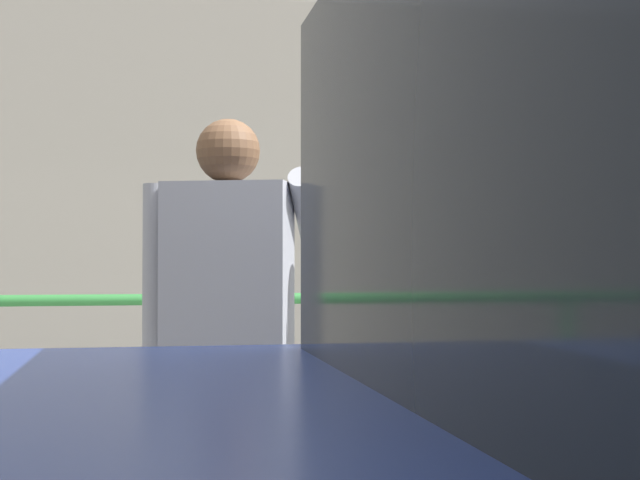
# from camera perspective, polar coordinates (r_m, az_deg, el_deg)

# --- Properties ---
(parking_meter) EXTENTS (0.19, 0.20, 1.45)m
(parking_meter) POSITION_cam_1_polar(r_m,az_deg,el_deg) (3.17, 3.47, -2.86)
(parking_meter) COLOR slate
(parking_meter) RESTS_ON sidewalk_curb
(pedestrian_at_meter) EXTENTS (0.73, 0.54, 1.65)m
(pedestrian_at_meter) POSITION_cam_1_polar(r_m,az_deg,el_deg) (3.21, -5.64, -5.25)
(pedestrian_at_meter) COLOR brown
(pedestrian_at_meter) RESTS_ON sidewalk_curb
(background_railing) EXTENTS (24.06, 0.06, 0.98)m
(background_railing) POSITION_cam_1_polar(r_m,az_deg,el_deg) (5.16, 0.67, -6.39)
(background_railing) COLOR #2D7A38
(background_railing) RESTS_ON sidewalk_curb
(backdrop_wall) EXTENTS (32.00, 0.50, 3.43)m
(backdrop_wall) POSITION_cam_1_polar(r_m,az_deg,el_deg) (7.75, -3.55, 1.78)
(backdrop_wall) COLOR gray
(backdrop_wall) RESTS_ON ground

